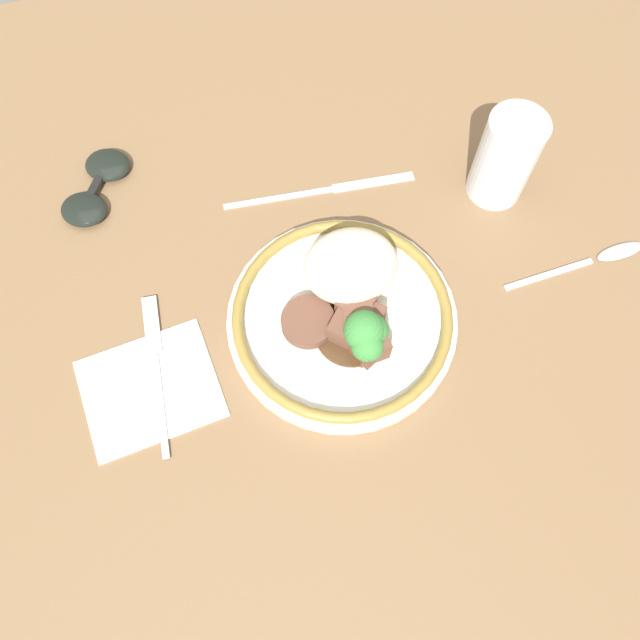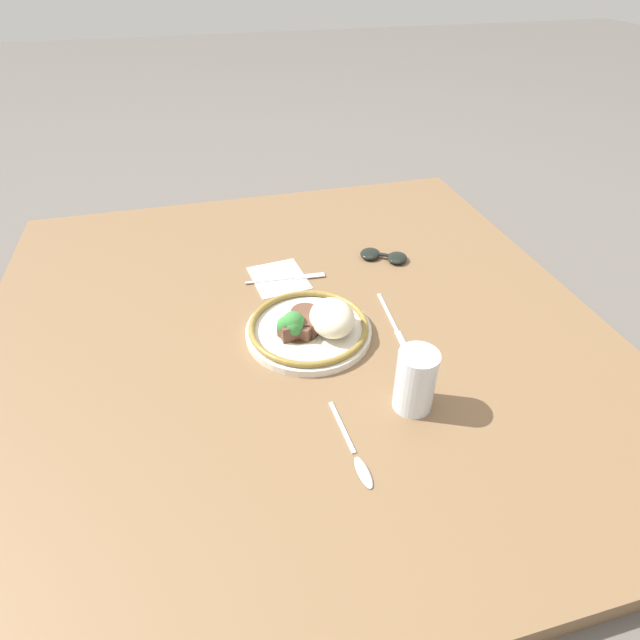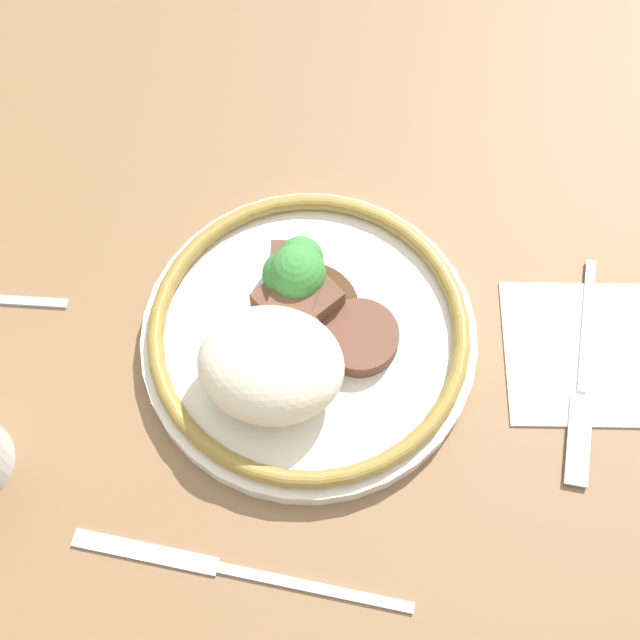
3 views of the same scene
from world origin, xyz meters
The scene contains 6 objects.
ground_plane centered at (0.00, 0.00, 0.00)m, with size 8.00×8.00×0.00m, color #5B5651.
dining_table centered at (0.00, 0.00, 0.02)m, with size 1.23×1.21×0.04m.
napkin centered at (-0.17, 0.00, 0.04)m, with size 0.15×0.13×0.00m.
plate centered at (0.05, 0.02, 0.07)m, with size 0.24×0.24×0.08m.
fork centered at (-0.15, 0.03, 0.05)m, with size 0.02×0.18×0.00m.
knife centered at (0.07, 0.19, 0.04)m, with size 0.23×0.03×0.00m.
Camera 3 is at (-0.00, 0.29, 0.64)m, focal length 50.00 mm.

